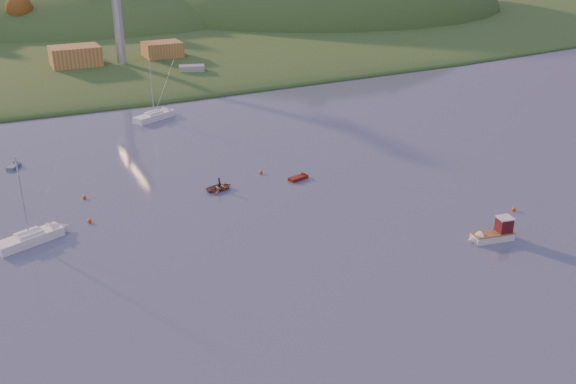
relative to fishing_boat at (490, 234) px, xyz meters
name	(u,v)px	position (x,y,z in m)	size (l,w,h in m)	color
ground	(445,369)	(-19.42, -15.95, -0.80)	(500.00, 500.00, 0.00)	#3A4360
far_shore	(50,18)	(-19.42, 214.05, -0.80)	(620.00, 220.00, 1.50)	#305020
shore_slope	(81,46)	(-19.42, 149.05, -0.80)	(640.00, 150.00, 7.00)	#305020
hill_center	(87,23)	(-9.42, 194.05, -0.80)	(140.00, 120.00, 36.00)	#305020
hill_right	(315,14)	(75.58, 179.05, -0.80)	(150.00, 130.00, 60.00)	#305020
hillside_trees	(69,36)	(-19.42, 169.05, -0.80)	(280.00, 50.00, 32.00)	#234619
wharf	(134,68)	(-14.42, 106.05, 0.40)	(42.00, 16.00, 2.40)	slate
shed_west	(75,57)	(-27.42, 107.05, 4.00)	(11.00, 8.00, 4.80)	olive
shed_east	(163,50)	(-6.42, 108.05, 3.60)	(9.00, 7.00, 4.00)	olive
dock_crane	(118,1)	(-17.42, 102.44, 16.37)	(3.20, 28.00, 20.30)	#B7B7BC
fishing_boat	(490,234)	(0.00, 0.00, 0.00)	(5.90, 2.74, 3.62)	silver
sailboat_near	(29,238)	(-47.22, 22.94, -0.11)	(7.83, 4.82, 10.44)	white
sailboat_far	(154,116)	(-20.99, 64.89, -0.06)	(8.44, 5.91, 11.39)	white
canoe	(220,187)	(-22.29, 27.94, -0.42)	(2.65, 3.71, 0.77)	#846349
paddler	(219,185)	(-22.29, 27.94, -0.03)	(0.56, 0.37, 1.55)	black
red_tender	(302,177)	(-10.33, 26.66, -0.56)	(3.59, 1.94, 1.16)	#60160D
grey_dinghy	(16,165)	(-46.31, 50.02, -0.57)	(2.54, 3.22, 1.15)	slate
work_vessel	(192,75)	(-4.42, 92.05, 0.42)	(14.15, 8.49, 3.43)	slate
buoy_0	(514,209)	(8.57, 4.85, -0.55)	(0.50, 0.50, 0.50)	#E54A0C
buoy_1	(261,172)	(-14.74, 30.98, -0.55)	(0.50, 0.50, 0.50)	#E54A0C
buoy_2	(89,221)	(-40.14, 25.37, -0.55)	(0.50, 0.50, 0.50)	#E54A0C
buoy_3	(84,197)	(-39.36, 33.15, -0.55)	(0.50, 0.50, 0.50)	#E54A0C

